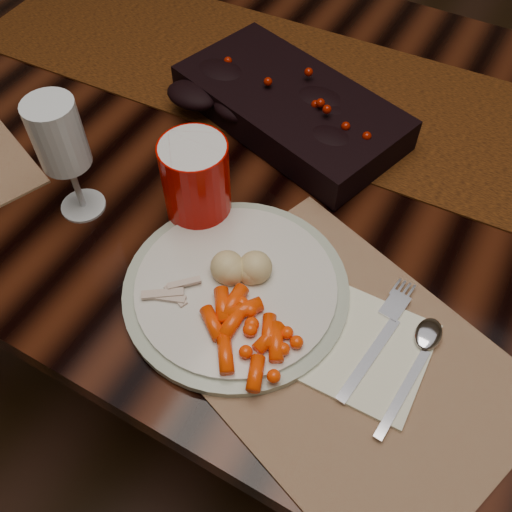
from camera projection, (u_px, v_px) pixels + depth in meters
The scene contains 14 objects.
floor at pixel (317, 372), 1.50m from camera, with size 5.00×5.00×0.00m, color black.
dining_table at pixel (332, 296), 1.20m from camera, with size 1.80×1.00×0.75m, color black.
table_runner at pixel (421, 122), 0.96m from camera, with size 1.69×0.35×0.00m, color black.
centerpiece at pixel (290, 102), 0.92m from camera, with size 0.37×0.19×0.07m, color black, non-canonical shape.
placemat_main at pixel (341, 358), 0.70m from camera, with size 0.43×0.31×0.00m, color #9C683F.
dinner_plate at pixel (236, 288), 0.74m from camera, with size 0.30×0.30×0.02m, color silver.
baby_carrots at pixel (239, 332), 0.69m from camera, with size 0.11×0.09×0.02m, color #FF3C05, non-canonical shape.
mashed_potatoes at pixel (239, 256), 0.74m from camera, with size 0.09×0.08×0.05m, color #DAC189, non-canonical shape.
turkey_shreds at pixel (173, 288), 0.73m from camera, with size 0.07×0.06×0.01m, color beige, non-canonical shape.
napkin at pixel (371, 353), 0.69m from camera, with size 0.13×0.15×0.01m, color white.
fork at pixel (376, 345), 0.70m from camera, with size 0.03×0.17×0.00m, color silver, non-canonical shape.
spoon at pixel (411, 374), 0.67m from camera, with size 0.03×0.16×0.00m, color silver, non-canonical shape.
red_cup at pixel (196, 182), 0.78m from camera, with size 0.09×0.09×0.13m, color #AE0600.
wine_glass at pixel (67, 160), 0.77m from camera, with size 0.07×0.07×0.19m, color silver, non-canonical shape.
Camera 1 is at (0.18, -0.64, 1.39)m, focal length 40.00 mm.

